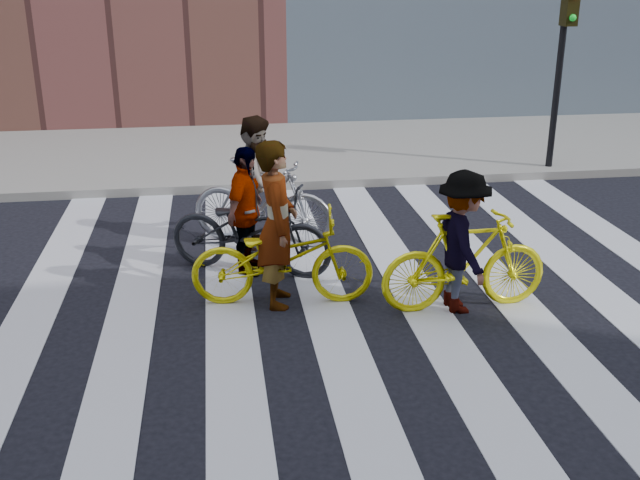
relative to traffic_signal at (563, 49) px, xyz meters
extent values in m
plane|color=black|center=(-4.40, -5.32, -2.28)|extent=(100.00, 100.00, 0.00)
cube|color=gray|center=(-4.40, 2.18, -2.20)|extent=(100.00, 5.00, 0.15)
cube|color=silver|center=(-8.25, -5.32, -2.27)|extent=(0.55, 10.00, 0.01)
cube|color=silver|center=(-7.15, -5.32, -2.27)|extent=(0.55, 10.00, 0.01)
cube|color=silver|center=(-6.05, -5.32, -2.27)|extent=(0.55, 10.00, 0.01)
cube|color=silver|center=(-4.95, -5.32, -2.27)|extent=(0.55, 10.00, 0.01)
cube|color=silver|center=(-3.85, -5.32, -2.27)|extent=(0.55, 10.00, 0.01)
cube|color=silver|center=(-2.75, -5.32, -2.27)|extent=(0.55, 10.00, 0.01)
cube|color=silver|center=(-1.65, -5.32, -2.27)|extent=(0.55, 10.00, 0.01)
cylinder|color=black|center=(0.00, 0.08, -0.68)|extent=(0.12, 0.12, 3.20)
cube|color=black|center=(0.00, -0.07, 0.72)|extent=(0.22, 0.28, 0.65)
sphere|color=#0CCC26|center=(0.00, -0.22, 0.54)|extent=(0.12, 0.12, 0.12)
imported|color=#D6CC0B|center=(-5.43, -4.80, -1.74)|extent=(2.13, 0.92, 1.09)
imported|color=#9A9BA3|center=(-5.52, -2.84, -1.67)|extent=(2.08, 1.32, 1.22)
imported|color=#FFF50E|center=(-3.43, -5.26, -1.70)|extent=(1.94, 0.62, 1.15)
imported|color=black|center=(-5.74, -3.83, -1.72)|extent=(2.24, 1.54, 1.12)
imported|color=slate|center=(-5.48, -4.80, -1.32)|extent=(0.52, 0.74, 1.92)
imported|color=slate|center=(-5.57, -2.84, -1.38)|extent=(0.97, 1.08, 1.81)
imported|color=slate|center=(-3.48, -5.26, -1.47)|extent=(0.64, 1.07, 1.62)
imported|color=slate|center=(-5.79, -3.83, -1.47)|extent=(0.75, 1.03, 1.63)
camera|label=1|loc=(-6.13, -12.68, 1.44)|focal=42.00mm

